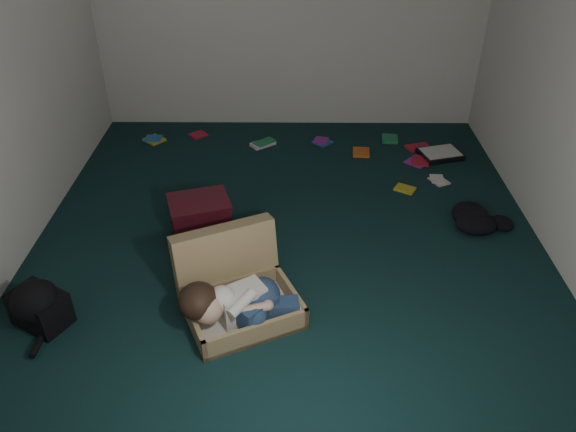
{
  "coord_description": "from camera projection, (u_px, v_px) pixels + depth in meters",
  "views": [
    {
      "loc": [
        0.03,
        -3.56,
        2.65
      ],
      "look_at": [
        0.0,
        -0.15,
        0.35
      ],
      "focal_mm": 35.0,
      "sensor_mm": 36.0,
      "label": 1
    }
  ],
  "objects": [
    {
      "name": "maroon_bin",
      "position": [
        200.0,
        217.0,
        4.44
      ],
      "size": [
        0.55,
        0.49,
        0.32
      ],
      "rotation": [
        0.0,
        0.0,
        0.3
      ],
      "color": "#480E18",
      "rests_on": "floor"
    },
    {
      "name": "wall_front",
      "position": [
        283.0,
        333.0,
        1.85
      ],
      "size": [
        4.5,
        0.0,
        4.5
      ],
      "primitive_type": "plane",
      "rotation": [
        -1.57,
        0.0,
        0.0
      ],
      "color": "white",
      "rests_on": "ground"
    },
    {
      "name": "suitcase",
      "position": [
        236.0,
        288.0,
        3.75
      ],
      "size": [
        0.93,
        0.93,
        0.52
      ],
      "rotation": [
        0.0,
        0.0,
        0.43
      ],
      "color": "#9E8457",
      "rests_on": "floor"
    },
    {
      "name": "floor",
      "position": [
        288.0,
        242.0,
        4.44
      ],
      "size": [
        4.5,
        4.5,
        0.0
      ],
      "primitive_type": "plane",
      "color": "black",
      "rests_on": "ground"
    },
    {
      "name": "book_scatter",
      "position": [
        334.0,
        152.0,
        5.69
      ],
      "size": [
        3.02,
        1.35,
        0.02
      ],
      "color": "gold",
      "rests_on": "floor"
    },
    {
      "name": "backpack",
      "position": [
        40.0,
        307.0,
        3.63
      ],
      "size": [
        0.55,
        0.52,
        0.26
      ],
      "primitive_type": null,
      "rotation": [
        0.0,
        0.0,
        -0.51
      ],
      "color": "black",
      "rests_on": "floor"
    },
    {
      "name": "paper_tray",
      "position": [
        440.0,
        154.0,
        5.62
      ],
      "size": [
        0.47,
        0.4,
        0.06
      ],
      "rotation": [
        0.0,
        0.0,
        0.27
      ],
      "color": "black",
      "rests_on": "floor"
    },
    {
      "name": "person",
      "position": [
        238.0,
        302.0,
        3.57
      ],
      "size": [
        0.79,
        0.43,
        0.32
      ],
      "rotation": [
        0.0,
        0.0,
        0.43
      ],
      "color": "silver",
      "rests_on": "suitcase"
    },
    {
      "name": "wall_back",
      "position": [
        290.0,
        2.0,
        5.58
      ],
      "size": [
        4.5,
        0.0,
        4.5
      ],
      "primitive_type": "plane",
      "rotation": [
        1.57,
        0.0,
        0.0
      ],
      "color": "white",
      "rests_on": "ground"
    },
    {
      "name": "clothing_pile",
      "position": [
        486.0,
        220.0,
        4.58
      ],
      "size": [
        0.48,
        0.43,
        0.13
      ],
      "primitive_type": null,
      "rotation": [
        0.0,
        0.0,
        0.26
      ],
      "color": "black",
      "rests_on": "floor"
    }
  ]
}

